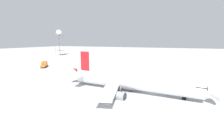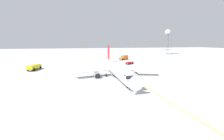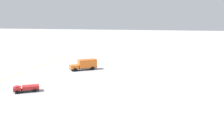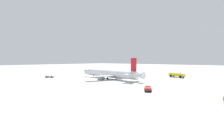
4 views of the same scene
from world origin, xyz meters
name	(u,v)px [view 3 (image 3 of 4)]	position (x,y,z in m)	size (l,w,h in m)	color
ops_pickup_truck	(26,88)	(38.44, -15.38, 0.81)	(4.38, 5.45, 1.41)	#232326
catering_truck_truck	(85,64)	(62.77, -20.48, 1.66)	(6.68, 7.88, 3.10)	#232326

